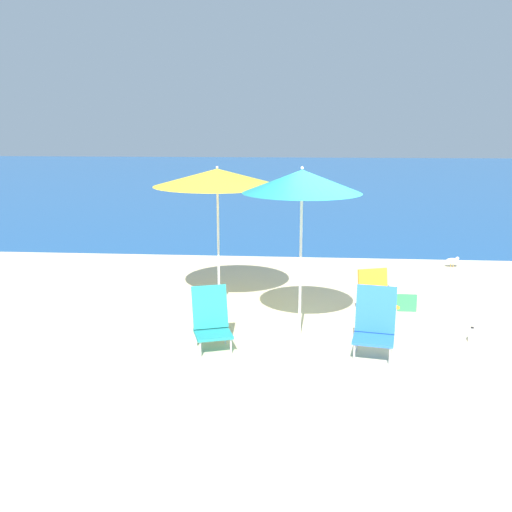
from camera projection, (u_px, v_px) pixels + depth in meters
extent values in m
plane|color=beige|center=(374.00, 340.00, 7.89)|extent=(60.00, 60.00, 0.00)
cube|color=#1E5699|center=(321.00, 177.00, 32.16)|extent=(60.00, 40.00, 0.01)
cylinder|color=white|center=(218.00, 247.00, 9.20)|extent=(0.04, 0.04, 1.97)
cone|color=yellow|center=(217.00, 177.00, 8.95)|extent=(2.03, 2.03, 0.27)
sphere|color=white|center=(217.00, 167.00, 8.91)|extent=(0.04, 0.04, 0.04)
cylinder|color=white|center=(300.00, 267.00, 7.79)|extent=(0.04, 0.04, 2.03)
cone|color=teal|center=(302.00, 181.00, 7.52)|extent=(1.60, 1.60, 0.31)
sphere|color=white|center=(302.00, 168.00, 7.48)|extent=(0.04, 0.04, 0.04)
cylinder|color=silver|center=(354.00, 353.00, 7.11)|extent=(0.02, 0.02, 0.25)
cylinder|color=silver|center=(390.00, 357.00, 7.00)|extent=(0.02, 0.02, 0.25)
cylinder|color=silver|center=(357.00, 342.00, 7.48)|extent=(0.02, 0.02, 0.25)
cylinder|color=silver|center=(391.00, 345.00, 7.37)|extent=(0.02, 0.02, 0.25)
cube|color=blue|center=(373.00, 339.00, 7.21)|extent=(0.59, 0.55, 0.04)
cube|color=blue|center=(376.00, 309.00, 7.35)|extent=(0.53, 0.24, 0.61)
cylinder|color=silver|center=(200.00, 349.00, 7.30)|extent=(0.02, 0.02, 0.21)
cylinder|color=silver|center=(231.00, 346.00, 7.39)|extent=(0.02, 0.02, 0.21)
cylinder|color=silver|center=(196.00, 339.00, 7.65)|extent=(0.02, 0.02, 0.21)
cylinder|color=silver|center=(225.00, 336.00, 7.75)|extent=(0.02, 0.02, 0.21)
cube|color=teal|center=(213.00, 334.00, 7.49)|extent=(0.59, 0.57, 0.04)
cube|color=teal|center=(210.00, 307.00, 7.63)|extent=(0.51, 0.34, 0.56)
cylinder|color=silver|center=(371.00, 319.00, 8.39)|extent=(0.02, 0.02, 0.25)
cylinder|color=silver|center=(396.00, 317.00, 8.48)|extent=(0.02, 0.02, 0.25)
cylinder|color=silver|center=(360.00, 310.00, 8.76)|extent=(0.02, 0.02, 0.25)
cylinder|color=silver|center=(385.00, 309.00, 8.84)|extent=(0.02, 0.02, 0.25)
cube|color=orange|center=(378.00, 305.00, 8.58)|extent=(0.59, 0.58, 0.04)
cube|color=orange|center=(373.00, 284.00, 8.74)|extent=(0.49, 0.26, 0.48)
cylinder|color=silver|center=(471.00, 337.00, 7.78)|extent=(0.08, 0.08, 0.16)
cylinder|color=silver|center=(472.00, 330.00, 7.76)|extent=(0.04, 0.04, 0.05)
cylinder|color=black|center=(472.00, 328.00, 7.75)|extent=(0.04, 0.04, 0.02)
cube|color=#338C59|center=(402.00, 300.00, 9.22)|extent=(0.41, 0.34, 0.29)
cube|color=white|center=(403.00, 289.00, 9.18)|extent=(0.42, 0.35, 0.07)
cylinder|color=gold|center=(451.00, 266.00, 11.91)|extent=(0.01, 0.01, 0.07)
cylinder|color=gold|center=(453.00, 266.00, 11.90)|extent=(0.01, 0.01, 0.07)
ellipsoid|color=white|center=(452.00, 261.00, 11.88)|extent=(0.26, 0.11, 0.13)
sphere|color=white|center=(458.00, 258.00, 11.86)|extent=(0.07, 0.07, 0.07)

